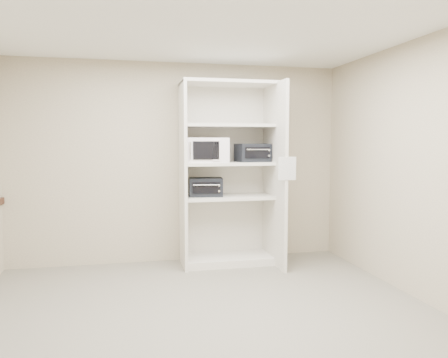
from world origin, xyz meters
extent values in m
cube|color=slate|center=(0.00, 0.00, 0.00)|extent=(4.50, 4.00, 0.01)
cube|color=white|center=(0.00, 0.00, 2.70)|extent=(4.50, 4.00, 0.01)
cube|color=#C0B897|center=(0.00, 2.00, 1.35)|extent=(4.50, 0.02, 2.70)
cube|color=#C0B897|center=(0.00, -2.00, 1.35)|extent=(4.50, 0.02, 2.70)
cube|color=#C0B897|center=(2.25, 0.00, 1.35)|extent=(0.02, 4.00, 2.70)
cube|color=silver|center=(0.02, 1.68, 1.20)|extent=(0.04, 0.60, 2.40)
cube|color=silver|center=(1.22, 1.53, 1.20)|extent=(0.04, 0.90, 2.40)
cube|color=silver|center=(0.62, 1.99, 1.20)|extent=(1.24, 0.02, 2.40)
cube|color=silver|center=(0.62, 1.70, 0.05)|extent=(1.16, 0.56, 0.10)
cube|color=silver|center=(0.62, 1.70, 0.90)|extent=(1.16, 0.56, 0.04)
cube|color=silver|center=(0.62, 1.70, 1.35)|extent=(1.16, 0.56, 0.04)
cube|color=silver|center=(0.62, 1.70, 1.85)|extent=(1.16, 0.56, 0.04)
cube|color=silver|center=(0.62, 1.70, 2.40)|extent=(1.24, 0.60, 0.04)
cube|color=white|center=(0.33, 1.64, 1.53)|extent=(0.56, 0.44, 0.32)
cube|color=black|center=(0.96, 1.69, 1.49)|extent=(0.46, 0.36, 0.24)
cube|color=black|center=(0.33, 1.72, 1.04)|extent=(0.47, 0.38, 0.24)
cube|color=white|center=(1.22, 1.07, 1.31)|extent=(0.22, 0.01, 0.28)
camera|label=1|loc=(-0.68, -3.95, 1.63)|focal=35.00mm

